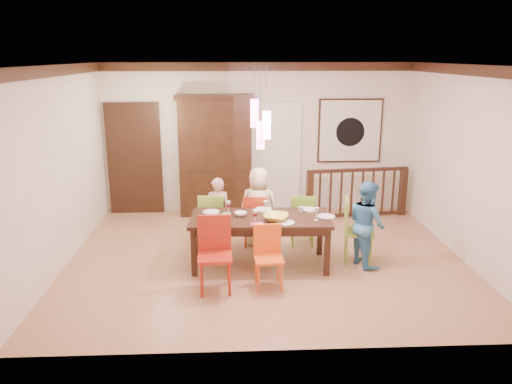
{
  "coord_description": "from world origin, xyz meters",
  "views": [
    {
      "loc": [
        -0.49,
        -7.15,
        3.03
      ],
      "look_at": [
        -0.15,
        0.11,
        1.03
      ],
      "focal_mm": 35.0,
      "sensor_mm": 36.0,
      "label": 1
    }
  ],
  "objects_px": {
    "person_far_left": "(218,212)",
    "person_end_right": "(367,224)",
    "chair_end_right": "(359,226)",
    "person_far_mid": "(259,207)",
    "chair_far_left": "(213,216)",
    "balustrade": "(357,192)",
    "dining_table": "(260,222)",
    "china_hutch": "(216,156)"
  },
  "relations": [
    {
      "from": "chair_end_right",
      "to": "person_end_right",
      "type": "relative_size",
      "value": 0.76
    },
    {
      "from": "dining_table",
      "to": "person_far_mid",
      "type": "distance_m",
      "value": 0.83
    },
    {
      "from": "dining_table",
      "to": "balustrade",
      "type": "relative_size",
      "value": 1.03
    },
    {
      "from": "person_far_left",
      "to": "person_far_mid",
      "type": "height_order",
      "value": "person_far_mid"
    },
    {
      "from": "person_far_left",
      "to": "person_end_right",
      "type": "relative_size",
      "value": 0.9
    },
    {
      "from": "chair_end_right",
      "to": "person_end_right",
      "type": "distance_m",
      "value": 0.16
    },
    {
      "from": "balustrade",
      "to": "person_far_left",
      "type": "xyz_separation_m",
      "value": [
        -2.62,
        -1.38,
        0.08
      ]
    },
    {
      "from": "china_hutch",
      "to": "chair_far_left",
      "type": "bearing_deg",
      "value": -90.03
    },
    {
      "from": "person_far_mid",
      "to": "chair_far_left",
      "type": "bearing_deg",
      "value": 13.72
    },
    {
      "from": "balustrade",
      "to": "person_far_mid",
      "type": "relative_size",
      "value": 1.55
    },
    {
      "from": "chair_end_right",
      "to": "china_hutch",
      "type": "height_order",
      "value": "china_hutch"
    },
    {
      "from": "dining_table",
      "to": "chair_end_right",
      "type": "height_order",
      "value": "chair_end_right"
    },
    {
      "from": "person_far_left",
      "to": "person_far_mid",
      "type": "xyz_separation_m",
      "value": [
        0.67,
        0.02,
        0.07
      ]
    },
    {
      "from": "china_hutch",
      "to": "person_end_right",
      "type": "relative_size",
      "value": 1.82
    },
    {
      "from": "dining_table",
      "to": "chair_end_right",
      "type": "bearing_deg",
      "value": 4.6
    },
    {
      "from": "dining_table",
      "to": "chair_far_left",
      "type": "height_order",
      "value": "chair_far_left"
    },
    {
      "from": "chair_end_right",
      "to": "person_end_right",
      "type": "xyz_separation_m",
      "value": [
        0.08,
        -0.11,
        0.08
      ]
    },
    {
      "from": "chair_far_left",
      "to": "person_far_left",
      "type": "relative_size",
      "value": 0.78
    },
    {
      "from": "dining_table",
      "to": "person_far_mid",
      "type": "height_order",
      "value": "person_far_mid"
    },
    {
      "from": "china_hutch",
      "to": "person_far_mid",
      "type": "bearing_deg",
      "value": -66.43
    },
    {
      "from": "chair_far_left",
      "to": "balustrade",
      "type": "bearing_deg",
      "value": -144.38
    },
    {
      "from": "person_end_right",
      "to": "dining_table",
      "type": "bearing_deg",
      "value": 70.51
    },
    {
      "from": "china_hutch",
      "to": "balustrade",
      "type": "bearing_deg",
      "value": -7.3
    },
    {
      "from": "chair_end_right",
      "to": "balustrade",
      "type": "bearing_deg",
      "value": -1.25
    },
    {
      "from": "person_far_left",
      "to": "chair_end_right",
      "type": "bearing_deg",
      "value": 158.04
    },
    {
      "from": "chair_far_left",
      "to": "person_far_left",
      "type": "distance_m",
      "value": 0.1
    },
    {
      "from": "balustrade",
      "to": "person_far_left",
      "type": "relative_size",
      "value": 1.75
    },
    {
      "from": "dining_table",
      "to": "chair_far_left",
      "type": "xyz_separation_m",
      "value": [
        -0.72,
        0.79,
        -0.15
      ]
    },
    {
      "from": "dining_table",
      "to": "china_hutch",
      "type": "xyz_separation_m",
      "value": [
        -0.72,
        2.54,
        0.5
      ]
    },
    {
      "from": "dining_table",
      "to": "balustrade",
      "type": "height_order",
      "value": "balustrade"
    },
    {
      "from": "chair_end_right",
      "to": "person_far_left",
      "type": "distance_m",
      "value": 2.26
    },
    {
      "from": "chair_far_left",
      "to": "chair_end_right",
      "type": "height_order",
      "value": "chair_end_right"
    },
    {
      "from": "chair_end_right",
      "to": "person_far_left",
      "type": "height_order",
      "value": "person_far_left"
    },
    {
      "from": "dining_table",
      "to": "china_hutch",
      "type": "distance_m",
      "value": 2.68
    },
    {
      "from": "chair_end_right",
      "to": "person_end_right",
      "type": "bearing_deg",
      "value": -132.17
    },
    {
      "from": "chair_far_left",
      "to": "china_hutch",
      "type": "relative_size",
      "value": 0.39
    },
    {
      "from": "balustrade",
      "to": "person_far_left",
      "type": "height_order",
      "value": "person_far_left"
    },
    {
      "from": "person_far_left",
      "to": "balustrade",
      "type": "bearing_deg",
      "value": -154.87
    },
    {
      "from": "chair_far_left",
      "to": "chair_end_right",
      "type": "relative_size",
      "value": 0.93
    },
    {
      "from": "chair_far_left",
      "to": "dining_table",
      "type": "bearing_deg",
      "value": 140.75
    },
    {
      "from": "person_far_left",
      "to": "person_end_right",
      "type": "xyz_separation_m",
      "value": [
        2.21,
        -0.86,
        0.06
      ]
    },
    {
      "from": "chair_far_left",
      "to": "balustrade",
      "type": "xyz_separation_m",
      "value": [
        2.7,
        1.4,
        -0.02
      ]
    }
  ]
}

